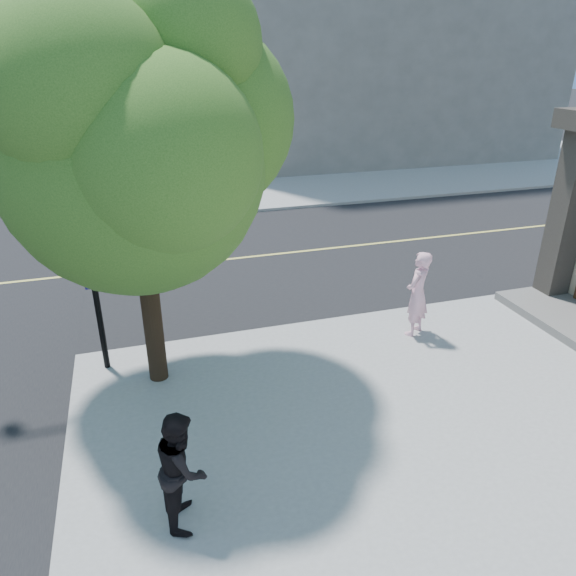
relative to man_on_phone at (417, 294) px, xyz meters
name	(u,v)px	position (x,y,z in m)	size (l,w,h in m)	color
ground	(130,352)	(-5.72, 1.12, -1.02)	(140.00, 140.00, 0.00)	black
road_ew	(125,270)	(-5.72, 5.62, -1.01)	(140.00, 9.00, 0.01)	black
sidewalk_ne	(344,147)	(7.78, 22.62, -0.96)	(29.00, 25.00, 0.12)	#949494
filler_ne	(354,20)	(8.28, 23.12, 6.10)	(18.00, 16.00, 14.00)	slate
man_on_phone	(417,294)	(0.00, 0.00, 0.00)	(0.65, 0.43, 1.80)	#F7B1CB
pedestrian	(182,468)	(-5.13, -3.43, -0.11)	(0.77, 0.60, 1.58)	black
street_tree	(138,131)	(-5.11, -0.12, 3.40)	(5.02, 4.57, 6.67)	black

